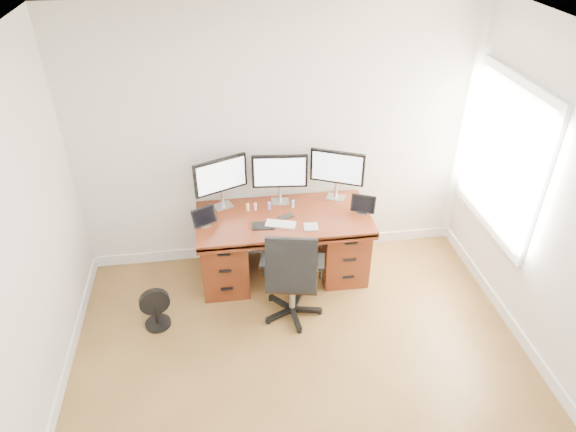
{
  "coord_description": "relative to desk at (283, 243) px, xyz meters",
  "views": [
    {
      "loc": [
        -0.55,
        -2.35,
        3.52
      ],
      "look_at": [
        0.0,
        1.5,
        0.95
      ],
      "focal_mm": 32.0,
      "sensor_mm": 36.0,
      "label": 1
    }
  ],
  "objects": [
    {
      "name": "ground",
      "position": [
        0.0,
        -1.83,
        -0.4
      ],
      "size": [
        4.5,
        4.5,
        0.0
      ],
      "primitive_type": "plane",
      "color": "brown",
      "rests_on": "ground"
    },
    {
      "name": "back_wall",
      "position": [
        0.0,
        0.42,
        0.95
      ],
      "size": [
        4.0,
        0.1,
        2.7
      ],
      "primitive_type": "cube",
      "color": "silver",
      "rests_on": "ground"
    },
    {
      "name": "desk",
      "position": [
        0.0,
        0.0,
        0.0
      ],
      "size": [
        1.7,
        0.8,
        0.75
      ],
      "color": "#5A2312",
      "rests_on": "ground"
    },
    {
      "name": "office_chair",
      "position": [
        -0.01,
        -0.64,
        -0.07
      ],
      "size": [
        0.64,
        0.64,
        1.02
      ],
      "rotation": [
        0.0,
        0.0,
        -0.21
      ],
      "color": "black",
      "rests_on": "ground"
    },
    {
      "name": "floor_fan",
      "position": [
        -1.27,
        -0.57,
        -0.2
      ],
      "size": [
        0.28,
        0.24,
        0.41
      ],
      "rotation": [
        0.0,
        0.0,
        0.21
      ],
      "color": "black",
      "rests_on": "ground"
    },
    {
      "name": "monitor_left",
      "position": [
        -0.58,
        0.24,
        0.68
      ],
      "size": [
        0.52,
        0.25,
        0.53
      ],
      "rotation": [
        0.0,
        0.0,
        0.41
      ],
      "color": "silver",
      "rests_on": "desk"
    },
    {
      "name": "monitor_center",
      "position": [
        -0.0,
        0.24,
        0.68
      ],
      "size": [
        0.55,
        0.16,
        0.53
      ],
      "rotation": [
        0.0,
        0.0,
        -0.09
      ],
      "color": "silver",
      "rests_on": "desk"
    },
    {
      "name": "monitor_right",
      "position": [
        0.58,
        0.24,
        0.68
      ],
      "size": [
        0.51,
        0.27,
        0.53
      ],
      "rotation": [
        0.0,
        0.0,
        -0.44
      ],
      "color": "silver",
      "rests_on": "desk"
    },
    {
      "name": "tablet_left",
      "position": [
        -0.76,
        -0.08,
        0.43
      ],
      "size": [
        0.24,
        0.17,
        0.19
      ],
      "rotation": [
        0.0,
        0.0,
        0.46
      ],
      "color": "silver",
      "rests_on": "desk"
    },
    {
      "name": "tablet_right",
      "position": [
        0.78,
        -0.08,
        0.43
      ],
      "size": [
        0.25,
        0.16,
        0.19
      ],
      "rotation": [
        0.0,
        0.0,
        -0.43
      ],
      "color": "silver",
      "rests_on": "desk"
    },
    {
      "name": "keyboard",
      "position": [
        -0.05,
        -0.17,
        0.36
      ],
      "size": [
        0.31,
        0.2,
        0.01
      ],
      "primitive_type": "cube",
      "rotation": [
        0.0,
        0.0,
        -0.3
      ],
      "color": "silver",
      "rests_on": "desk"
    },
    {
      "name": "trackpad",
      "position": [
        0.23,
        -0.25,
        0.35
      ],
      "size": [
        0.14,
        0.14,
        0.01
      ],
      "primitive_type": "cube",
      "rotation": [
        0.0,
        0.0,
        -0.07
      ],
      "color": "silver",
      "rests_on": "desk"
    },
    {
      "name": "drawing_tablet",
      "position": [
        -0.21,
        -0.17,
        0.35
      ],
      "size": [
        0.23,
        0.15,
        0.01
      ],
      "primitive_type": "cube",
      "rotation": [
        0.0,
        0.0,
        -0.09
      ],
      "color": "black",
      "rests_on": "desk"
    },
    {
      "name": "phone",
      "position": [
        0.02,
        -0.04,
        0.35
      ],
      "size": [
        0.16,
        0.12,
        0.01
      ],
      "primitive_type": "cube",
      "rotation": [
        0.0,
        0.0,
        0.41
      ],
      "color": "black",
      "rests_on": "desk"
    },
    {
      "name": "figurine_yellow",
      "position": [
        -0.34,
        0.12,
        0.4
      ],
      "size": [
        0.04,
        0.04,
        0.09
      ],
      "color": "#D6D76D",
      "rests_on": "desk"
    },
    {
      "name": "figurine_pink",
      "position": [
        -0.26,
        0.12,
        0.4
      ],
      "size": [
        0.04,
        0.04,
        0.09
      ],
      "color": "pink",
      "rests_on": "desk"
    },
    {
      "name": "figurine_purple",
      "position": [
        -0.13,
        0.12,
        0.4
      ],
      "size": [
        0.04,
        0.04,
        0.09
      ],
      "color": "#8E76E4",
      "rests_on": "desk"
    },
    {
      "name": "figurine_blue",
      "position": [
        0.11,
        0.12,
        0.4
      ],
      "size": [
        0.04,
        0.04,
        0.09
      ],
      "color": "#6D8EED",
      "rests_on": "desk"
    }
  ]
}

